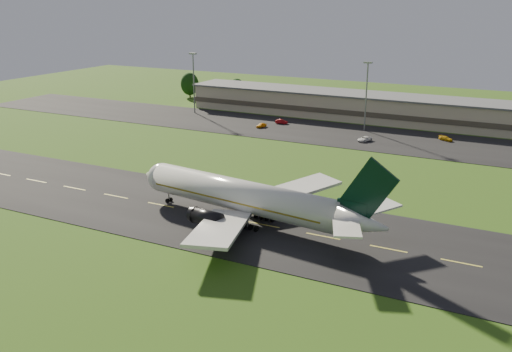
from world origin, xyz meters
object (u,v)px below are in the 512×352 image
at_px(light_mast_west, 194,76).
at_px(service_vehicle_d, 446,138).
at_px(service_vehicle_a, 261,125).
at_px(service_vehicle_b, 281,122).
at_px(airliner, 246,197).
at_px(light_mast_centre, 367,88).
at_px(terminal, 384,109).
at_px(service_vehicle_c, 365,139).

bearing_deg(light_mast_west, service_vehicle_d, -1.47).
relative_size(service_vehicle_a, service_vehicle_b, 0.99).
bearing_deg(service_vehicle_a, airliner, -54.73).
xyz_separation_m(light_mast_centre, service_vehicle_a, (-29.25, -10.25, -11.98)).
distance_m(terminal, service_vehicle_a, 40.60).
xyz_separation_m(light_mast_west, service_vehicle_a, (30.75, -10.25, -11.98)).
xyz_separation_m(airliner, service_vehicle_c, (1.43, 67.09, -3.92)).
bearing_deg(terminal, service_vehicle_d, -39.22).
distance_m(light_mast_west, service_vehicle_a, 34.56).
height_order(terminal, light_mast_west, light_mast_west).
height_order(service_vehicle_b, service_vehicle_c, service_vehicle_b).
distance_m(light_mast_west, service_vehicle_c, 66.39).
xyz_separation_m(airliner, terminal, (-1.16, 96.29, -0.67)).
distance_m(light_mast_west, service_vehicle_d, 84.76).
height_order(light_mast_west, service_vehicle_c, light_mast_west).
xyz_separation_m(service_vehicle_a, service_vehicle_d, (53.12, 8.10, -0.07)).
height_order(airliner, terminal, airliner).
bearing_deg(light_mast_west, airliner, -52.01).
bearing_deg(service_vehicle_d, service_vehicle_a, 126.48).
relative_size(light_mast_centre, service_vehicle_c, 4.40).
distance_m(airliner, service_vehicle_b, 82.58).
distance_m(terminal, light_mast_centre, 18.45).
bearing_deg(light_mast_west, terminal, 14.76).
height_order(terminal, service_vehicle_c, terminal).
bearing_deg(light_mast_west, light_mast_centre, 0.00).
bearing_deg(service_vehicle_a, service_vehicle_c, 6.03).
bearing_deg(service_vehicle_b, terminal, -60.15).
distance_m(light_mast_centre, service_vehicle_c, 18.15).
distance_m(terminal, light_mast_west, 64.10).
bearing_deg(terminal, service_vehicle_b, -145.37).
height_order(light_mast_centre, service_vehicle_c, light_mast_centre).
height_order(light_mast_west, light_mast_centre, same).
distance_m(light_mast_centre, service_vehicle_a, 33.23).
bearing_deg(light_mast_west, service_vehicle_b, -4.53).
relative_size(terminal, service_vehicle_c, 31.37).
distance_m(light_mast_west, light_mast_centre, 60.00).
relative_size(light_mast_centre, service_vehicle_b, 5.18).
bearing_deg(terminal, airliner, -89.31).
bearing_deg(service_vehicle_c, service_vehicle_a, -162.64).
bearing_deg(service_vehicle_c, service_vehicle_b, -176.92).
bearing_deg(service_vehicle_d, service_vehicle_b, 118.44).
distance_m(airliner, light_mast_centre, 80.55).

